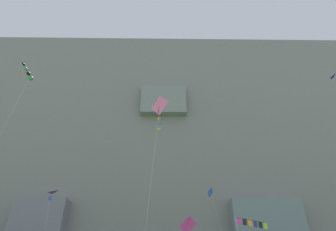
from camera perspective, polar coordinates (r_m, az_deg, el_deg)
cliff_face at (r=69.39m, az=-0.94°, el=-8.47°), size 180.00×23.77×59.28m
kite_diamond_high_left at (r=31.83m, az=4.18°, el=-21.33°), size 3.95×3.38×8.69m
kite_banner_low_left at (r=22.01m, az=16.48°, el=-20.54°), size 2.89×3.09×6.10m
kite_delta_upper_right at (r=35.46m, az=-23.10°, el=-14.98°), size 3.43×4.75×11.03m
kite_diamond_upper_mid at (r=39.03m, az=8.81°, el=-16.06°), size 3.09×2.01×13.80m
kite_windsock_mid_center at (r=39.76m, az=-26.08°, el=7.29°), size 3.05×3.02×25.22m
kite_diamond_upper_left at (r=23.15m, az=-1.73°, el=1.46°), size 1.82×2.57×15.85m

